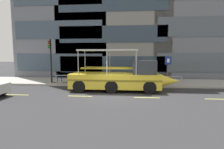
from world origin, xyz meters
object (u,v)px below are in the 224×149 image
(parking_sign, at_px, (168,65))
(duck_tour_boat, at_px, (121,78))
(pedestrian_near_bow, at_px, (149,73))
(traffic_light_pole, at_px, (51,56))
(leaned_bicycle, at_px, (60,79))

(parking_sign, relative_size, duck_tour_boat, 0.29)
(duck_tour_boat, xyz_separation_m, pedestrian_near_bow, (2.64, 3.17, 0.06))
(traffic_light_pole, height_order, pedestrian_near_bow, traffic_light_pole)
(parking_sign, distance_m, leaned_bicycle, 10.67)
(parking_sign, bearing_deg, leaned_bicycle, -178.97)
(leaned_bicycle, relative_size, pedestrian_near_bow, 1.08)
(leaned_bicycle, distance_m, duck_tour_boat, 6.70)
(parking_sign, bearing_deg, pedestrian_near_bow, 158.85)
(leaned_bicycle, bearing_deg, parking_sign, 1.03)
(parking_sign, xyz_separation_m, pedestrian_near_bow, (-1.67, 0.65, -0.83))
(parking_sign, xyz_separation_m, leaned_bicycle, (-10.58, -0.19, -1.42))
(traffic_light_pole, distance_m, parking_sign, 11.58)
(pedestrian_near_bow, bearing_deg, parking_sign, -21.15)
(parking_sign, xyz_separation_m, duck_tour_boat, (-4.32, -2.52, -0.89))
(pedestrian_near_bow, bearing_deg, traffic_light_pole, -176.86)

